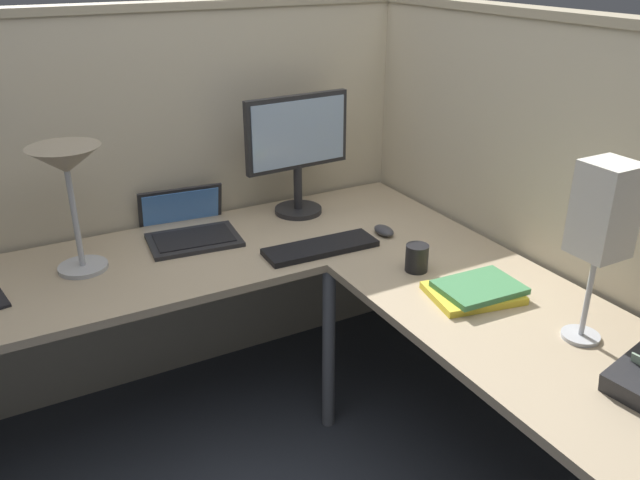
# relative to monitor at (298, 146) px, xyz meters

# --- Properties ---
(ground_plane) EXTENTS (6.80, 6.80, 0.00)m
(ground_plane) POSITION_rel_monitor_xyz_m (-0.28, -0.64, -1.02)
(ground_plane) COLOR #383D47
(cubicle_wall_back) EXTENTS (2.57, 0.12, 1.58)m
(cubicle_wall_back) POSITION_rel_monitor_xyz_m (-0.64, 0.23, -0.23)
(cubicle_wall_back) COLOR beige
(cubicle_wall_back) RESTS_ON ground
(cubicle_wall_right) EXTENTS (0.12, 2.37, 1.58)m
(cubicle_wall_right) POSITION_rel_monitor_xyz_m (0.59, -0.90, -0.23)
(cubicle_wall_right) COLOR beige
(cubicle_wall_right) RESTS_ON ground
(desk) EXTENTS (2.35, 2.15, 0.73)m
(desk) POSITION_rel_monitor_xyz_m (-0.42, -0.69, -0.39)
(desk) COLOR tan
(desk) RESTS_ON ground
(monitor) EXTENTS (0.46, 0.20, 0.50)m
(monitor) POSITION_rel_monitor_xyz_m (0.00, 0.00, 0.00)
(monitor) COLOR #232326
(monitor) RESTS_ON desk
(laptop) EXTENTS (0.38, 0.41, 0.22)m
(laptop) POSITION_rel_monitor_xyz_m (-0.48, 0.02, -0.27)
(laptop) COLOR #232326
(laptop) RESTS_ON desk
(keyboard) EXTENTS (0.43, 0.16, 0.02)m
(keyboard) POSITION_rel_monitor_xyz_m (-0.10, -0.38, -0.28)
(keyboard) COLOR black
(keyboard) RESTS_ON desk
(computer_mouse) EXTENTS (0.06, 0.10, 0.03)m
(computer_mouse) POSITION_rel_monitor_xyz_m (0.19, -0.37, -0.28)
(computer_mouse) COLOR #38383D
(computer_mouse) RESTS_ON desk
(desk_lamp_dome) EXTENTS (0.24, 0.24, 0.44)m
(desk_lamp_dome) POSITION_rel_monitor_xyz_m (-0.91, -0.11, 0.07)
(desk_lamp_dome) COLOR #B7BABF
(desk_lamp_dome) RESTS_ON desk
(book_stack) EXTENTS (0.31, 0.26, 0.04)m
(book_stack) POSITION_rel_monitor_xyz_m (0.17, -0.93, -0.27)
(book_stack) COLOR yellow
(book_stack) RESTS_ON desk
(desk_lamp_paper) EXTENTS (0.13, 0.13, 0.53)m
(desk_lamp_paper) POSITION_rel_monitor_xyz_m (0.27, -1.26, 0.09)
(desk_lamp_paper) COLOR #B7BABF
(desk_lamp_paper) RESTS_ON desk
(coffee_mug) EXTENTS (0.08, 0.08, 0.10)m
(coffee_mug) POSITION_rel_monitor_xyz_m (0.11, -0.68, -0.25)
(coffee_mug) COLOR black
(coffee_mug) RESTS_ON desk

